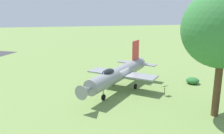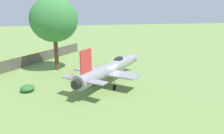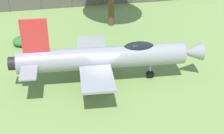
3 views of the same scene
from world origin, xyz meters
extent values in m
plane|color=#75934C|center=(0.00, 0.00, 0.00)|extent=(200.00, 200.00, 0.00)
cylinder|color=gray|center=(0.00, 0.00, 1.96)|extent=(8.97, 9.91, 1.56)
cone|color=gray|center=(4.29, 4.89, 1.96)|extent=(2.05, 2.08, 1.33)
cylinder|color=black|center=(-4.06, -4.63, 1.96)|extent=(1.10, 1.07, 0.94)
ellipsoid|color=black|center=(1.71, 1.95, 2.62)|extent=(2.13, 2.25, 0.84)
cube|color=red|center=(-2.96, -3.37, 3.94)|extent=(1.29, 1.45, 2.39)
cube|color=gray|center=(-2.20, 1.14, 1.77)|extent=(3.87, 3.76, 0.16)
cube|color=gray|center=(1.42, -2.03, 1.77)|extent=(3.87, 3.76, 0.16)
cube|color=gray|center=(-4.54, -2.62, 2.12)|extent=(2.08, 2.01, 0.10)
cube|color=gray|center=(-2.01, -4.84, 2.12)|extent=(2.08, 2.01, 0.10)
cylinder|color=#A5A8AD|center=(2.34, 2.66, 1.05)|extent=(0.12, 0.12, 1.50)
cylinder|color=black|center=(2.34, 2.66, 0.30)|extent=(0.53, 0.57, 0.60)
cylinder|color=#A5A8AD|center=(-1.89, 0.09, 1.05)|extent=(0.12, 0.12, 1.50)
cylinder|color=black|center=(-1.89, 0.09, 0.30)|extent=(0.53, 0.57, 0.60)
cylinder|color=#A5A8AD|center=(0.33, -1.86, 1.05)|extent=(0.12, 0.12, 1.50)
cylinder|color=black|center=(0.33, -1.86, 0.30)|extent=(0.53, 0.57, 0.60)
cylinder|color=brown|center=(-6.43, 8.27, 2.81)|extent=(0.61, 0.61, 5.63)
ellipsoid|color=#387F3D|center=(-6.43, 8.27, 7.52)|extent=(6.89, 5.96, 6.49)
cylinder|color=#4C4238|center=(-2.64, 22.57, 0.90)|extent=(0.08, 0.08, 1.81)
cylinder|color=#4C4238|center=(-4.71, 19.88, 0.90)|extent=(0.08, 0.08, 1.81)
cylinder|color=#4C4238|center=(-6.79, 17.18, 0.90)|extent=(0.08, 0.08, 1.81)
cylinder|color=#4C4238|center=(-8.87, 14.49, 0.90)|extent=(0.08, 0.08, 1.81)
cylinder|color=#4C4238|center=(-10.95, 11.79, 0.90)|extent=(0.08, 0.08, 1.81)
cylinder|color=#4C4238|center=(-13.02, 9.09, 0.90)|extent=(0.08, 0.08, 1.81)
cylinder|color=#4C4238|center=(-11.98, 10.44, 1.76)|extent=(18.74, 24.30, 0.05)
cube|color=#59544C|center=(-11.98, 10.44, 0.90)|extent=(18.71, 24.28, 1.74)
ellipsoid|color=#2D7033|center=(-9.41, -0.32, 0.38)|extent=(1.57, 1.57, 0.76)
cylinder|color=#333333|center=(-4.27, 2.76, 0.45)|extent=(0.06, 0.06, 0.90)
cube|color=olive|center=(-4.27, 2.76, 1.02)|extent=(0.68, 0.53, 0.25)
camera|label=1|loc=(6.42, 25.09, 9.05)|focal=38.39mm
camera|label=2|loc=(-4.68, -24.36, 9.05)|focal=34.19mm
camera|label=3|loc=(14.33, -15.30, 13.47)|focal=54.32mm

